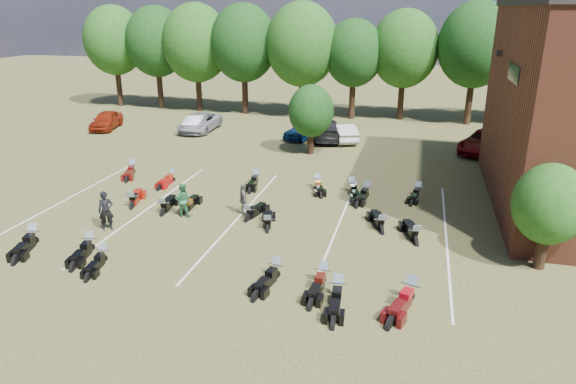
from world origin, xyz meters
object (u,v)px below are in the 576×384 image
(person_green, at_px, (183,200))
(motorcycle_3, at_px, (275,279))
(car_4, at_px, (305,129))
(motorcycle_14, at_px, (133,174))
(person_black, at_px, (106,211))
(person_grey, at_px, (243,199))
(motorcycle_0, at_px, (91,251))
(motorcycle_7, at_px, (133,208))
(car_0, at_px, (106,120))

(person_green, xyz_separation_m, motorcycle_3, (6.20, -4.97, -0.87))
(car_4, relative_size, motorcycle_14, 1.89)
(person_black, bearing_deg, person_grey, -2.15)
(motorcycle_0, xyz_separation_m, motorcycle_7, (-0.94, 5.04, 0.00))
(person_green, relative_size, motorcycle_0, 0.77)
(person_black, relative_size, motorcycle_14, 0.83)
(car_4, xyz_separation_m, motorcycle_7, (-5.42, -17.15, -0.73))
(motorcycle_3, height_order, motorcycle_7, motorcycle_7)
(car_0, bearing_deg, car_4, -9.69)
(car_0, height_order, car_4, car_0)
(car_4, bearing_deg, person_green, -75.93)
(person_black, height_order, motorcycle_0, person_black)
(motorcycle_0, bearing_deg, person_black, 93.37)
(motorcycle_0, bearing_deg, person_green, 54.04)
(person_grey, relative_size, motorcycle_7, 0.70)
(car_0, relative_size, motorcycle_0, 1.99)
(person_grey, relative_size, motorcycle_3, 0.74)
(car_4, height_order, motorcycle_3, car_4)
(person_grey, relative_size, motorcycle_0, 0.73)
(motorcycle_0, relative_size, motorcycle_7, 0.95)
(car_0, height_order, person_grey, person_grey)
(motorcycle_7, bearing_deg, person_green, 157.42)
(motorcycle_3, xyz_separation_m, motorcycle_7, (-9.31, 5.34, 0.00))
(motorcycle_14, bearing_deg, motorcycle_7, -77.68)
(motorcycle_3, relative_size, motorcycle_14, 0.98)
(car_4, xyz_separation_m, person_black, (-5.05, -19.96, 0.22))
(car_4, distance_m, person_grey, 16.58)
(car_4, distance_m, motorcycle_14, 14.59)
(car_0, xyz_separation_m, person_black, (12.27, -18.96, 0.18))
(person_green, distance_m, motorcycle_0, 5.22)
(person_grey, bearing_deg, car_0, 19.04)
(person_green, relative_size, motorcycle_3, 0.78)
(car_0, relative_size, motorcycle_3, 2.01)
(motorcycle_7, bearing_deg, car_0, -69.48)
(person_black, bearing_deg, motorcycle_0, -108.80)
(person_black, height_order, person_green, person_black)
(car_0, bearing_deg, person_black, -70.07)
(car_4, height_order, motorcycle_7, car_4)
(person_green, xyz_separation_m, motorcycle_0, (-2.16, -4.68, -0.87))
(person_black, bearing_deg, car_0, 89.63)
(car_0, distance_m, person_green, 22.32)
(car_0, relative_size, motorcycle_14, 1.97)
(person_black, distance_m, person_green, 3.67)
(motorcycle_0, xyz_separation_m, motorcycle_14, (-4.01, 10.34, 0.00))
(person_black, xyz_separation_m, person_green, (2.74, 2.44, -0.08))
(car_4, relative_size, motorcycle_0, 1.90)
(car_0, bearing_deg, motorcycle_14, -63.81)
(motorcycle_0, relative_size, motorcycle_14, 0.99)
(person_green, height_order, person_grey, person_green)
(person_grey, height_order, motorcycle_0, person_grey)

